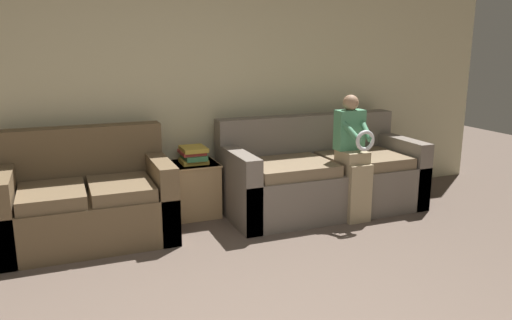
% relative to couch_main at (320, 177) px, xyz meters
% --- Properties ---
extents(wall_back, '(7.94, 0.06, 2.55)m').
position_rel_couch_main_xyz_m(wall_back, '(-1.59, 0.56, 0.94)').
color(wall_back, beige).
rests_on(wall_back, ground_plane).
extents(couch_main, '(2.01, 0.92, 0.94)m').
position_rel_couch_main_xyz_m(couch_main, '(0.00, 0.00, 0.00)').
color(couch_main, '#70665B').
rests_on(couch_main, ground_plane).
extents(couch_side, '(1.42, 0.90, 0.95)m').
position_rel_couch_main_xyz_m(couch_side, '(-2.29, 0.04, -0.01)').
color(couch_side, brown).
rests_on(couch_side, ground_plane).
extents(child_left_seated, '(0.28, 0.37, 1.20)m').
position_rel_couch_main_xyz_m(child_left_seated, '(0.14, -0.38, 0.32)').
color(child_left_seated, tan).
rests_on(child_left_seated, ground_plane).
extents(side_shelf, '(0.47, 0.45, 0.54)m').
position_rel_couch_main_xyz_m(side_shelf, '(-1.27, 0.28, -0.06)').
color(side_shelf, tan).
rests_on(side_shelf, ground_plane).
extents(book_stack, '(0.25, 0.31, 0.16)m').
position_rel_couch_main_xyz_m(book_stack, '(-1.27, 0.28, 0.28)').
color(book_stack, gold).
rests_on(book_stack, side_shelf).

